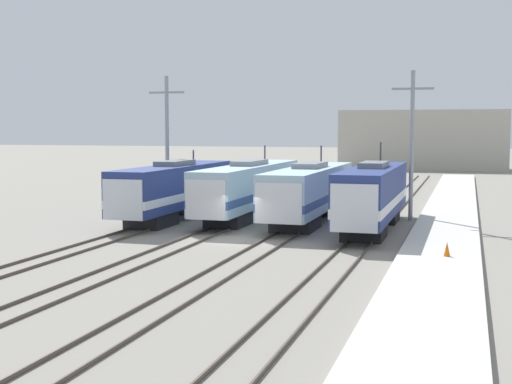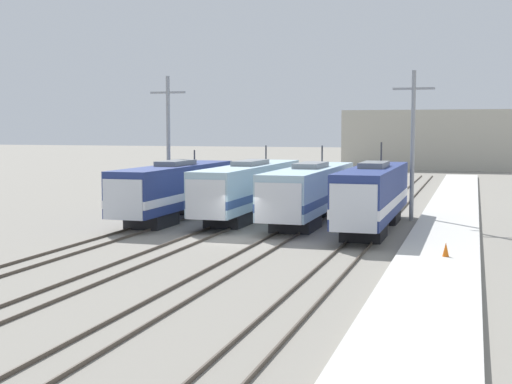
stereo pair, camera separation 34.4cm
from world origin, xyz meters
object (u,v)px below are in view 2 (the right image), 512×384
Objects in this scene: locomotive_center_right at (309,192)px; catenary_tower_right at (413,142)px; catenary_tower_left at (168,141)px; traffic_cone at (446,249)px; locomotive_center_left at (248,189)px; locomotive_far_right at (373,196)px; locomotive_far_left at (173,190)px.

locomotive_center_right is 8.21m from catenary_tower_right.
traffic_cone is (21.72, -15.77, -4.91)m from catenary_tower_left.
locomotive_far_right reaches higher than locomotive_center_left.
catenary_tower_left reaches higher than locomotive_center_right.
locomotive_center_left is 8.26m from catenary_tower_left.
locomotive_far_right is at bearing -21.66° from locomotive_center_left.
catenary_tower_right is (16.30, 4.68, 3.40)m from locomotive_far_left.
catenary_tower_right is (18.74, 0.00, 0.00)m from catenary_tower_left.
locomotive_center_right is 24.83× the size of traffic_cone.
catenary_tower_left reaches higher than locomotive_far_right.
locomotive_center_left is at bearing -16.24° from catenary_tower_left.
locomotive_far_left is 0.94× the size of locomotive_center_right.
catenary_tower_left is 1.00× the size of catenary_tower_right.
locomotive_far_left is at bearing 175.15° from locomotive_far_right.
locomotive_center_left reaches higher than traffic_cone.
locomotive_center_left is at bearing 167.33° from locomotive_center_right.
locomotive_center_left is at bearing -169.65° from catenary_tower_right.
traffic_cone is at bearing -79.28° from catenary_tower_right.
traffic_cone is (19.28, -11.08, -1.51)m from locomotive_far_left.
locomotive_center_left is 1.14× the size of locomotive_far_right.
locomotive_far_right is 1.53× the size of catenary_tower_left.
locomotive_center_right is at bearing -154.74° from catenary_tower_right.
locomotive_far_right is at bearing -4.85° from locomotive_far_left.
locomotive_far_right is 18.10m from catenary_tower_left.
catenary_tower_left reaches higher than locomotive_center_left.
traffic_cone is at bearing -43.29° from locomotive_center_left.
catenary_tower_left is at bearing 144.03° from traffic_cone.
catenary_tower_left is 15.14× the size of traffic_cone.
locomotive_far_left is 1.54× the size of catenary_tower_left.
traffic_cone is at bearing -63.40° from locomotive_far_right.
locomotive_far_right reaches higher than locomotive_far_left.
catenary_tower_right reaches higher than locomotive_center_right.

